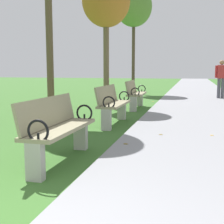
% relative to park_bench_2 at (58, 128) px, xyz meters
% --- Properties ---
extents(paved_walkway, '(3.08, 44.00, 0.02)m').
position_rel_park_bench_2_xyz_m(paved_walkway, '(2.04, 15.05, -0.48)').
color(paved_walkway, gray).
rests_on(paved_walkway, ground).
extents(park_bench_2, '(0.50, 1.61, 0.90)m').
position_rel_park_bench_2_xyz_m(park_bench_2, '(0.00, 0.00, 0.00)').
color(park_bench_2, gray).
rests_on(park_bench_2, ground).
extents(park_bench_3, '(0.47, 1.60, 0.90)m').
position_rel_park_bench_2_xyz_m(park_bench_3, '(-0.00, 3.09, 0.00)').
color(park_bench_3, gray).
rests_on(park_bench_3, ground).
extents(park_bench_4, '(0.51, 1.61, 0.90)m').
position_rel_park_bench_2_xyz_m(park_bench_4, '(0.00, 6.10, 0.00)').
color(park_bench_4, gray).
rests_on(park_bench_4, ground).
extents(tree_3, '(1.56, 1.56, 4.33)m').
position_rel_park_bench_2_xyz_m(tree_3, '(-1.01, 6.28, 2.94)').
color(tree_3, brown).
rests_on(tree_3, ground).
extents(tree_4, '(1.83, 1.83, 5.39)m').
position_rel_park_bench_2_xyz_m(tree_4, '(-1.21, 12.34, 3.86)').
color(tree_4, '#4C3D2D').
rests_on(tree_4, ground).
extents(pedestrian_walking, '(0.53, 0.24, 1.62)m').
position_rel_park_bench_2_xyz_m(pedestrian_walking, '(2.96, 10.35, 0.44)').
color(pedestrian_walking, '#4C4C56').
rests_on(pedestrian_walking, paved_walkway).
extents(scattered_leaves, '(5.49, 12.93, 0.02)m').
position_rel_park_bench_2_xyz_m(scattered_leaves, '(0.44, 1.03, -0.47)').
color(scattered_leaves, '#AD6B23').
rests_on(scattered_leaves, ground).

